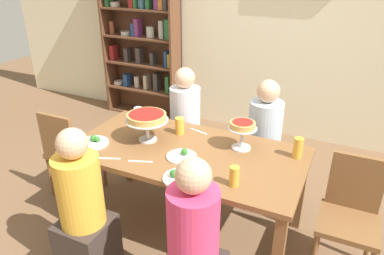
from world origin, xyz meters
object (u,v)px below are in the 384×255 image
at_px(beer_glass_amber_spare, 234,176).
at_px(beer_glass_amber_tall, 180,126).
at_px(bookshelf, 142,35).
at_px(deep_dish_pizza_stand, 147,118).
at_px(chair_head_west, 69,150).
at_px(salad_plate_spare, 93,142).
at_px(salad_plate_near_diner, 182,156).
at_px(chair_head_east, 350,211).
at_px(dining_table, 187,159).
at_px(diner_far_right, 263,149).
at_px(diner_near_left, 84,216).
at_px(cutlery_fork_near, 108,158).
at_px(diner_far_left, 185,131).
at_px(salad_plate_far_diner, 180,176).
at_px(beer_glass_amber_short, 298,148).
at_px(cutlery_fork_far, 198,131).
at_px(water_glass_clear_near, 138,113).
at_px(cutlery_knife_near, 140,161).
at_px(personal_pizza_stand, 242,128).

bearing_deg(beer_glass_amber_spare, beer_glass_amber_tall, 141.31).
height_order(bookshelf, deep_dish_pizza_stand, bookshelf).
xyz_separation_m(chair_head_west, salad_plate_spare, (0.47, -0.18, 0.27)).
bearing_deg(salad_plate_near_diner, chair_head_east, 10.33).
distance_m(chair_head_east, beer_glass_amber_spare, 0.89).
distance_m(dining_table, deep_dish_pizza_stand, 0.45).
height_order(chair_head_west, salad_plate_near_diner, chair_head_west).
bearing_deg(diner_far_right, chair_head_west, -64.50).
height_order(diner_near_left, cutlery_fork_near, diner_near_left).
bearing_deg(diner_near_left, diner_far_left, -1.19).
distance_m(dining_table, salad_plate_far_diner, 0.41).
relative_size(chair_head_west, beer_glass_amber_short, 5.54).
distance_m(diner_far_right, chair_head_east, 1.01).
distance_m(dining_table, beer_glass_amber_short, 0.85).
height_order(salad_plate_spare, beer_glass_amber_short, beer_glass_amber_short).
bearing_deg(beer_glass_amber_tall, dining_table, -52.96).
bearing_deg(beer_glass_amber_spare, diner_far_right, 93.45).
xyz_separation_m(deep_dish_pizza_stand, cutlery_fork_near, (-0.11, -0.38, -0.19)).
bearing_deg(dining_table, salad_plate_near_diner, -80.23).
bearing_deg(beer_glass_amber_tall, salad_plate_near_diner, -60.38).
bearing_deg(chair_head_west, chair_head_east, 3.44).
xyz_separation_m(chair_head_east, chair_head_west, (-2.41, -0.14, 0.00)).
bearing_deg(deep_dish_pizza_stand, cutlery_fork_near, -105.29).
bearing_deg(salad_plate_spare, chair_head_west, 158.98).
relative_size(salad_plate_near_diner, cutlery_fork_far, 1.26).
bearing_deg(water_glass_clear_near, diner_near_left, -77.69).
bearing_deg(salad_plate_near_diner, diner_near_left, -125.43).
bearing_deg(salad_plate_near_diner, cutlery_knife_near, -142.17).
height_order(bookshelf, chair_head_west, bookshelf).
bearing_deg(diner_far_right, bookshelf, -121.63).
height_order(bookshelf, diner_near_left, bookshelf).
bearing_deg(salad_plate_far_diner, beer_glass_amber_spare, 12.36).
bearing_deg(salad_plate_spare, deep_dish_pizza_stand, 33.70).
distance_m(chair_head_west, cutlery_knife_near, 1.03).
relative_size(chair_head_east, deep_dish_pizza_stand, 2.52).
height_order(dining_table, personal_pizza_stand, personal_pizza_stand).
xyz_separation_m(diner_far_left, beer_glass_amber_spare, (0.88, -1.07, 0.32)).
bearing_deg(salad_plate_near_diner, salad_plate_far_diner, -65.78).
distance_m(diner_near_left, diner_far_right, 1.69).
relative_size(diner_near_left, chair_head_west, 1.32).
distance_m(diner_far_right, beer_glass_amber_short, 0.69).
bearing_deg(water_glass_clear_near, diner_far_left, 57.96).
height_order(personal_pizza_stand, salad_plate_near_diner, personal_pizza_stand).
distance_m(diner_near_left, chair_head_east, 1.84).
bearing_deg(dining_table, bookshelf, 129.36).
xyz_separation_m(bookshelf, cutlery_fork_near, (1.19, -2.38, -0.40)).
distance_m(personal_pizza_stand, cutlery_fork_far, 0.47).
xyz_separation_m(diner_near_left, beer_glass_amber_tall, (0.24, 0.97, 0.32)).
bearing_deg(beer_glass_amber_spare, salad_plate_near_diner, 158.46).
height_order(bookshelf, salad_plate_far_diner, bookshelf).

